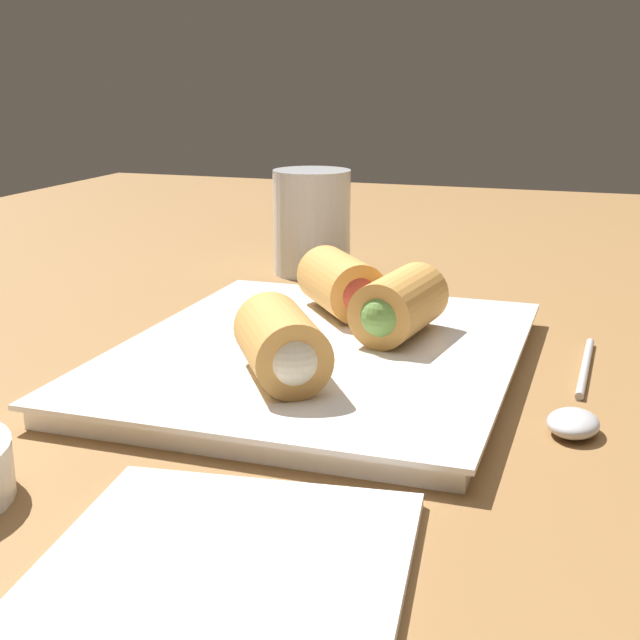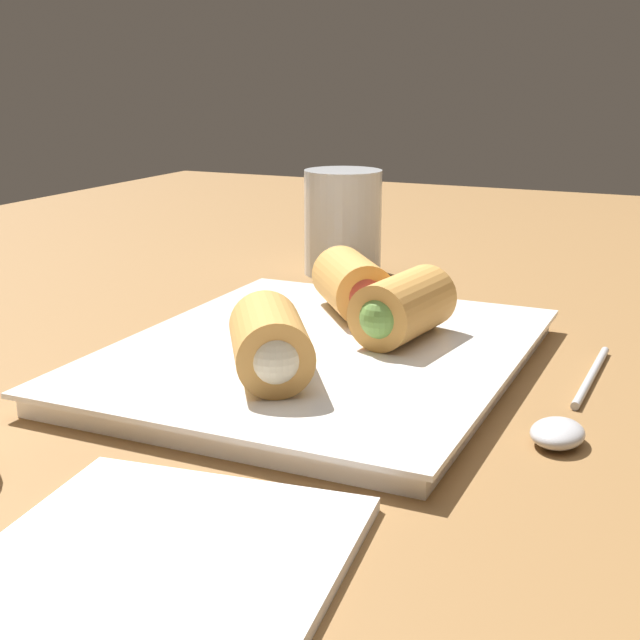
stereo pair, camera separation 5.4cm
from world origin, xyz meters
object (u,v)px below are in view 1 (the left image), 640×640
at_px(serving_plate, 320,357).
at_px(drinking_glass, 312,222).
at_px(napkin, 215,584).
at_px(spoon, 576,410).

height_order(serving_plate, drinking_glass, drinking_glass).
relative_size(napkin, drinking_glass, 1.86).
distance_m(serving_plate, napkin, 0.25).
relative_size(spoon, napkin, 1.02).
bearing_deg(drinking_glass, napkin, -164.75).
bearing_deg(napkin, drinking_glass, 15.25).
distance_m(serving_plate, spoon, 0.16).
distance_m(spoon, drinking_glass, 0.38).
xyz_separation_m(napkin, drinking_glass, (0.49, 0.13, 0.04)).
xyz_separation_m(spoon, drinking_glass, (0.28, 0.25, 0.04)).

